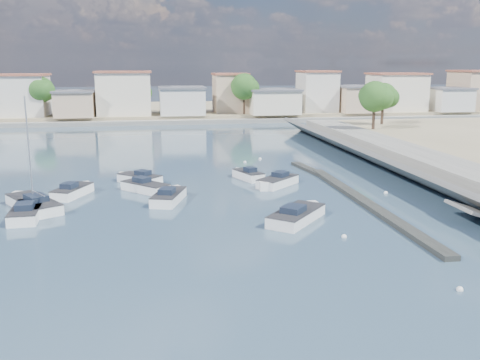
# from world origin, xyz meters

# --- Properties ---
(ground) EXTENTS (400.00, 400.00, 0.00)m
(ground) POSITION_xyz_m (0.00, 40.00, 0.00)
(ground) COLOR #304660
(ground) RESTS_ON ground
(seawall_walkway) EXTENTS (5.00, 90.00, 1.80)m
(seawall_walkway) POSITION_xyz_m (18.50, 13.00, 0.90)
(seawall_walkway) COLOR slate
(seawall_walkway) RESTS_ON ground
(breakwater) EXTENTS (2.00, 31.02, 0.35)m
(breakwater) POSITION_xyz_m (6.90, 12.69, 0.17)
(breakwater) COLOR black
(breakwater) RESTS_ON ground
(far_shore_land) EXTENTS (160.00, 40.00, 1.40)m
(far_shore_land) POSITION_xyz_m (0.00, 92.00, 0.70)
(far_shore_land) COLOR gray
(far_shore_land) RESTS_ON ground
(far_shore_quay) EXTENTS (160.00, 2.50, 0.80)m
(far_shore_quay) POSITION_xyz_m (0.00, 71.00, 0.40)
(far_shore_quay) COLOR slate
(far_shore_quay) RESTS_ON ground
(far_town) EXTENTS (113.01, 12.80, 8.35)m
(far_town) POSITION_xyz_m (10.71, 76.92, 4.93)
(far_town) COLOR beige
(far_town) RESTS_ON far_shore_land
(shore_trees) EXTENTS (74.56, 38.32, 7.92)m
(shore_trees) POSITION_xyz_m (8.34, 68.11, 6.22)
(shore_trees) COLOR #38281E
(shore_trees) RESTS_ON ground
(motorboat_a) EXTENTS (2.30, 5.71, 1.48)m
(motorboat_a) POSITION_xyz_m (-19.25, 10.65, 0.38)
(motorboat_a) COLOR white
(motorboat_a) RESTS_ON ground
(motorboat_b) EXTENTS (3.23, 5.29, 1.48)m
(motorboat_b) POSITION_xyz_m (-8.63, 13.62, 0.38)
(motorboat_b) COLOR white
(motorboat_b) RESTS_ON ground
(motorboat_c) EXTENTS (4.39, 4.17, 1.48)m
(motorboat_c) POSITION_xyz_m (-11.38, 21.16, 0.38)
(motorboat_c) COLOR white
(motorboat_c) RESTS_ON ground
(motorboat_d) EXTENTS (4.57, 4.54, 1.48)m
(motorboat_d) POSITION_xyz_m (1.34, 17.53, 0.38)
(motorboat_d) COLOR white
(motorboat_d) RESTS_ON ground
(motorboat_e) EXTENTS (3.31, 4.83, 1.48)m
(motorboat_e) POSITION_xyz_m (-16.72, 16.91, 0.38)
(motorboat_e) COLOR white
(motorboat_e) RESTS_ON ground
(motorboat_f) EXTENTS (2.79, 4.25, 1.48)m
(motorboat_f) POSITION_xyz_m (-0.75, 21.17, 0.38)
(motorboat_f) COLOR white
(motorboat_f) RESTS_ON ground
(motorboat_g) EXTENTS (4.47, 4.59, 1.48)m
(motorboat_g) POSITION_xyz_m (-10.45, 17.16, 0.38)
(motorboat_g) COLOR white
(motorboat_g) RESTS_ON ground
(motorboat_h) EXTENTS (5.32, 5.77, 1.48)m
(motorboat_h) POSITION_xyz_m (0.43, 6.57, 0.38)
(motorboat_h) COLOR white
(motorboat_h) RESTS_ON ground
(sailboat) EXTENTS (5.30, 6.61, 9.00)m
(sailboat) POSITION_xyz_m (-19.39, 13.08, 0.41)
(sailboat) COLOR white
(sailboat) RESTS_ON ground
(mooring_buoys) EXTENTS (10.03, 38.78, 0.36)m
(mooring_buoys) POSITION_xyz_m (4.56, 15.62, 0.05)
(mooring_buoys) COLOR white
(mooring_buoys) RESTS_ON ground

